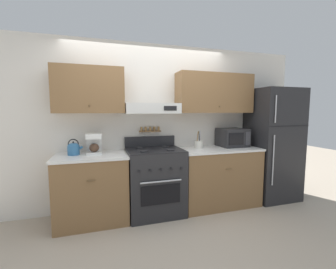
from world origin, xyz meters
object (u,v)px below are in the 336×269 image
(stove_range, at_px, (155,181))
(tea_kettle, at_px, (74,148))
(utensil_crock, at_px, (199,144))
(coffee_maker, at_px, (94,143))
(microwave, at_px, (232,137))
(refrigerator, at_px, (273,144))

(stove_range, relative_size, tea_kettle, 5.14)
(stove_range, distance_m, utensil_crock, 0.90)
(coffee_maker, xyz_separation_m, utensil_crock, (1.58, -0.03, -0.08))
(microwave, bearing_deg, stove_range, -175.75)
(coffee_maker, distance_m, microwave, 2.20)
(stove_range, height_order, refrigerator, refrigerator)
(coffee_maker, bearing_deg, utensil_crock, -1.05)
(coffee_maker, height_order, utensil_crock, coffee_maker)
(coffee_maker, height_order, microwave, microwave)
(stove_range, bearing_deg, refrigerator, -0.18)
(tea_kettle, bearing_deg, coffee_maker, 6.28)
(refrigerator, xyz_separation_m, microwave, (-0.74, 0.11, 0.13))
(refrigerator, bearing_deg, coffee_maker, 177.68)
(coffee_maker, distance_m, utensil_crock, 1.58)
(microwave, bearing_deg, refrigerator, -8.33)
(coffee_maker, bearing_deg, refrigerator, -2.32)
(stove_range, distance_m, microwave, 1.49)
(stove_range, relative_size, microwave, 2.52)
(stove_range, bearing_deg, coffee_maker, 172.38)
(stove_range, xyz_separation_m, refrigerator, (2.10, -0.01, 0.46))
(tea_kettle, bearing_deg, stove_range, -4.32)
(tea_kettle, height_order, microwave, microwave)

